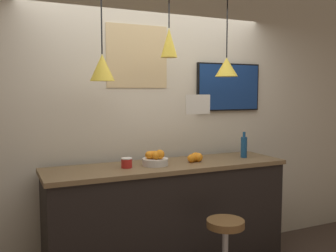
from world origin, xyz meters
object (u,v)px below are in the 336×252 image
mounted_tv (229,87)px  juice_bottle (244,147)px  spread_jar (127,163)px  fruit_bowl (155,159)px

mounted_tv → juice_bottle: bearing=-98.1°
spread_jar → fruit_bowl: bearing=-1.8°
juice_bottle → spread_jar: juice_bottle is taller
juice_bottle → mounted_tv: (0.05, 0.37, 0.60)m
spread_jar → mounted_tv: 1.50m
fruit_bowl → juice_bottle: (0.97, 0.01, 0.05)m
juice_bottle → spread_jar: (-1.24, 0.00, -0.07)m
mounted_tv → fruit_bowl: bearing=-159.9°
fruit_bowl → juice_bottle: size_ratio=0.91×
fruit_bowl → juice_bottle: bearing=0.5°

